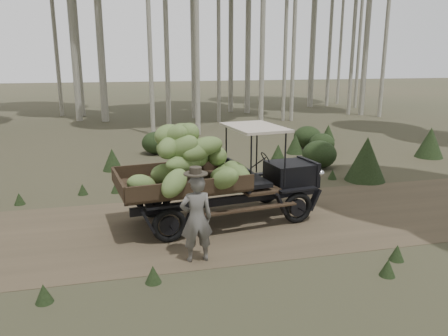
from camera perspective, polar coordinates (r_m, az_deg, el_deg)
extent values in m
plane|color=#473D2B|center=(9.43, -11.68, -8.20)|extent=(120.00, 120.00, 0.00)
cube|color=brown|center=(9.43, -11.68, -8.17)|extent=(70.00, 4.00, 0.01)
cube|color=black|center=(10.28, 8.50, -0.70)|extent=(1.04, 1.00, 0.51)
cube|color=black|center=(10.54, 10.92, -0.44)|extent=(0.21, 0.93, 0.58)
cube|color=black|center=(9.69, 1.80, -0.90)|extent=(0.24, 1.30, 0.51)
cube|color=#38281C|center=(9.30, -5.63, -2.20)|extent=(2.80, 2.00, 0.07)
cube|color=#38281C|center=(10.04, -6.94, -0.02)|extent=(2.59, 0.40, 0.30)
cube|color=#38281C|center=(8.48, -4.12, -2.62)|extent=(2.59, 0.40, 0.30)
cube|color=#38281C|center=(9.01, -13.65, -1.98)|extent=(0.27, 1.67, 0.30)
cube|color=beige|center=(9.63, 4.05, 5.33)|extent=(1.27, 1.71, 0.06)
cube|color=black|center=(10.02, -0.73, -3.05)|extent=(4.26, 0.65, 0.17)
cube|color=black|center=(9.39, 0.78, -4.24)|extent=(4.26, 0.65, 0.17)
torus|color=black|center=(10.98, 5.63, -2.77)|extent=(0.72, 0.22, 0.71)
torus|color=black|center=(9.74, 9.58, -5.14)|extent=(0.72, 0.22, 0.71)
torus|color=black|center=(10.06, -9.26, -4.49)|extent=(0.72, 0.22, 0.71)
torus|color=black|center=(8.70, -7.17, -7.46)|extent=(0.72, 0.22, 0.71)
sphere|color=beige|center=(10.91, 10.11, 0.35)|extent=(0.17, 0.17, 0.17)
sphere|color=beige|center=(10.22, 12.52, -0.70)|extent=(0.17, 0.17, 0.17)
ellipsoid|color=olive|center=(9.12, 1.77, -0.77)|extent=(0.77, 0.99, 0.70)
ellipsoid|color=olive|center=(9.08, -4.48, 0.74)|extent=(0.62, 0.78, 0.62)
ellipsoid|color=olive|center=(8.83, -7.22, 2.63)|extent=(0.74, 0.79, 0.56)
ellipsoid|color=olive|center=(9.07, -4.58, 4.58)|extent=(0.43, 0.67, 0.55)
ellipsoid|color=olive|center=(9.14, -0.10, -0.93)|extent=(0.73, 0.83, 0.54)
ellipsoid|color=olive|center=(9.78, -1.97, 1.94)|extent=(0.83, 0.90, 0.59)
ellipsoid|color=olive|center=(9.37, -7.13, 2.77)|extent=(0.79, 0.59, 0.65)
ellipsoid|color=olive|center=(8.94, -6.32, 4.25)|extent=(0.76, 0.77, 0.59)
ellipsoid|color=olive|center=(9.40, -7.65, -0.83)|extent=(0.73, 0.56, 0.50)
ellipsoid|color=olive|center=(9.34, -0.89, 1.55)|extent=(0.53, 0.73, 0.59)
ellipsoid|color=olive|center=(9.22, -6.88, 2.93)|extent=(0.39, 0.87, 0.56)
ellipsoid|color=olive|center=(8.96, -6.24, 4.17)|extent=(0.86, 0.56, 0.52)
ellipsoid|color=olive|center=(8.75, -10.71, -2.18)|extent=(0.80, 0.62, 0.59)
ellipsoid|color=olive|center=(9.68, -3.44, 1.56)|extent=(0.73, 0.53, 0.51)
ellipsoid|color=olive|center=(8.92, -3.43, 2.26)|extent=(0.91, 0.78, 0.50)
ellipsoid|color=olive|center=(9.13, -5.61, 4.55)|extent=(0.86, 0.79, 0.44)
ellipsoid|color=olive|center=(9.33, -6.41, -0.33)|extent=(0.56, 0.75, 0.44)
ellipsoid|color=olive|center=(9.36, -3.14, 1.74)|extent=(0.57, 0.91, 0.59)
ellipsoid|color=olive|center=(8.87, -5.52, 2.71)|extent=(0.97, 0.78, 0.72)
ellipsoid|color=olive|center=(9.06, -5.94, 4.49)|extent=(0.63, 0.78, 0.56)
ellipsoid|color=olive|center=(9.30, 0.40, -0.77)|extent=(0.49, 0.78, 0.45)
ellipsoid|color=olive|center=(8.85, -5.53, 0.52)|extent=(0.88, 0.74, 0.42)
ellipsoid|color=olive|center=(8.96, -2.41, 2.86)|extent=(0.87, 0.57, 0.46)
ellipsoid|color=olive|center=(9.13, -7.22, 4.21)|extent=(0.84, 0.81, 0.48)
ellipsoid|color=olive|center=(8.30, -6.50, -1.98)|extent=(0.85, 0.87, 0.70)
ellipsoid|color=olive|center=(8.61, 0.11, -1.42)|extent=(0.80, 0.82, 0.65)
imported|color=#5D5955|center=(7.74, -3.63, -6.63)|extent=(0.60, 0.41, 1.60)
cylinder|color=#342E25|center=(7.48, -3.73, -0.74)|extent=(0.44, 0.44, 0.02)
cylinder|color=#342E25|center=(7.47, -3.73, -0.35)|extent=(0.22, 0.22, 0.13)
cone|color=#233319|center=(13.51, 18.09, 1.15)|extent=(1.18, 1.18, 1.31)
ellipsoid|color=#233319|center=(16.68, -8.90, 3.28)|extent=(1.05, 1.05, 0.84)
cone|color=#233319|center=(16.82, 9.29, 3.14)|extent=(0.67, 0.67, 0.74)
cone|color=#233319|center=(17.60, 25.33, 3.05)|extent=(1.00, 1.00, 1.11)
ellipsoid|color=#233319|center=(16.98, 12.65, 3.16)|extent=(0.95, 0.95, 0.76)
cone|color=#233319|center=(14.53, -14.39, 1.08)|extent=(0.65, 0.65, 0.72)
cone|color=#233319|center=(19.76, 13.44, 4.52)|extent=(0.64, 0.64, 0.71)
ellipsoid|color=#233319|center=(14.71, 12.35, 1.77)|extent=(1.13, 1.13, 0.90)
cone|color=#233319|center=(14.90, 7.07, 1.75)|extent=(0.65, 0.65, 0.72)
ellipsoid|color=#233319|center=(17.86, 10.86, 3.99)|extent=(1.11, 1.11, 0.89)
cone|color=#233319|center=(11.74, -7.69, -2.74)|extent=(0.27, 0.27, 0.30)
cone|color=#233319|center=(13.14, 10.19, -1.01)|extent=(0.27, 0.27, 0.30)
cone|color=#233319|center=(12.30, 4.47, -1.87)|extent=(0.27, 0.27, 0.30)
cone|color=#233319|center=(11.99, -25.18, -3.65)|extent=(0.27, 0.27, 0.30)
cone|color=#233319|center=(12.14, -13.96, -2.47)|extent=(0.27, 0.27, 0.30)
cone|color=#233319|center=(12.20, 0.39, -1.96)|extent=(0.27, 0.27, 0.30)
cone|color=#233319|center=(7.35, -9.25, -13.53)|extent=(0.27, 0.27, 0.30)
cone|color=#233319|center=(8.57, 21.66, -10.23)|extent=(0.27, 0.27, 0.30)
cone|color=#233319|center=(7.26, -22.49, -14.89)|extent=(0.27, 0.27, 0.30)
cone|color=#233319|center=(13.49, 13.98, -0.81)|extent=(0.27, 0.27, 0.30)
cone|color=#233319|center=(7.95, 20.60, -12.08)|extent=(0.27, 0.27, 0.30)
cone|color=#233319|center=(12.22, -18.00, -2.65)|extent=(0.27, 0.27, 0.30)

